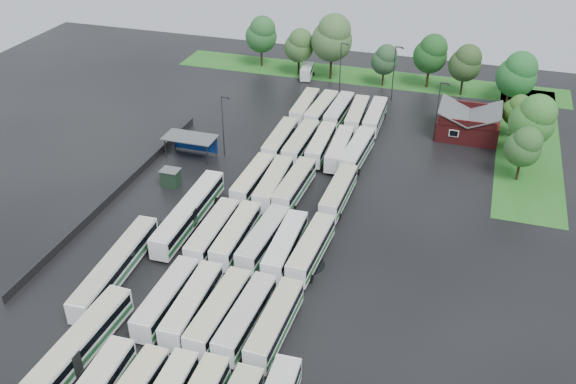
% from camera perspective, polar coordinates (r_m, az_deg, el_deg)
% --- Properties ---
extents(ground, '(160.00, 160.00, 0.00)m').
position_cam_1_polar(ground, '(80.49, -3.96, -5.51)').
color(ground, black).
rests_on(ground, ground).
extents(brick_building, '(10.07, 8.60, 5.39)m').
position_cam_1_polar(brick_building, '(112.40, 15.71, 5.70)').
color(brick_building, maroon).
rests_on(brick_building, ground).
extents(wash_shed, '(8.20, 4.20, 3.58)m').
position_cam_1_polar(wash_shed, '(102.31, -8.61, 4.68)').
color(wash_shed, '#2D2D30').
rests_on(wash_shed, ground).
extents(utility_hut, '(2.70, 2.20, 2.62)m').
position_cam_1_polar(utility_hut, '(95.31, -10.38, 1.28)').
color(utility_hut, black).
rests_on(utility_hut, ground).
extents(grass_strip_north, '(80.00, 10.00, 0.01)m').
position_cam_1_polar(grass_strip_north, '(135.39, 6.88, 10.14)').
color(grass_strip_north, '#22641C').
rests_on(grass_strip_north, ground).
extents(grass_strip_east, '(10.00, 50.00, 0.01)m').
position_cam_1_polar(grass_strip_east, '(113.57, 20.58, 4.05)').
color(grass_strip_east, '#22641C').
rests_on(grass_strip_east, ground).
extents(west_fence, '(0.10, 50.00, 1.20)m').
position_cam_1_polar(west_fence, '(95.05, -14.80, 0.11)').
color(west_fence, '#2D2D30').
rests_on(west_fence, ground).
extents(bus_r1c0, '(2.54, 11.85, 3.30)m').
position_cam_1_polar(bus_r1c0, '(72.18, -10.75, -9.25)').
color(bus_r1c0, white).
rests_on(bus_r1c0, ground).
extents(bus_r1c1, '(2.89, 12.06, 3.34)m').
position_cam_1_polar(bus_r1c1, '(70.88, -8.51, -9.86)').
color(bus_r1c1, white).
rests_on(bus_r1c1, ground).
extents(bus_r1c2, '(2.95, 12.16, 3.36)m').
position_cam_1_polar(bus_r1c2, '(69.62, -6.15, -10.53)').
color(bus_r1c2, white).
rests_on(bus_r1c2, ground).
extents(bus_r1c3, '(2.95, 12.03, 3.33)m').
position_cam_1_polar(bus_r1c3, '(68.79, -3.79, -11.03)').
color(bus_r1c3, white).
rests_on(bus_r1c3, ground).
extents(bus_r1c4, '(2.76, 11.93, 3.31)m').
position_cam_1_polar(bus_r1c4, '(67.97, -1.18, -11.59)').
color(bus_r1c4, white).
rests_on(bus_r1c4, ground).
extents(bus_r2c0, '(2.67, 12.18, 3.38)m').
position_cam_1_polar(bus_r2c0, '(81.51, -6.69, -3.54)').
color(bus_r2c0, white).
rests_on(bus_r2c0, ground).
extents(bus_r2c1, '(2.74, 12.05, 3.34)m').
position_cam_1_polar(bus_r2c1, '(80.76, -4.62, -3.80)').
color(bus_r2c1, white).
rests_on(bus_r2c1, ground).
extents(bus_r2c2, '(3.15, 12.10, 3.34)m').
position_cam_1_polar(bus_r2c2, '(79.90, -2.21, -4.14)').
color(bus_r2c2, white).
rests_on(bus_r2c2, ground).
extents(bus_r2c3, '(2.85, 12.11, 3.35)m').
position_cam_1_polar(bus_r2c3, '(78.61, -0.24, -4.77)').
color(bus_r2c3, white).
rests_on(bus_r2c3, ground).
extents(bus_r2c4, '(3.00, 12.13, 3.35)m').
position_cam_1_polar(bus_r2c4, '(78.15, 2.07, -5.04)').
color(bus_r2c4, white).
rests_on(bus_r2c4, ground).
extents(bus_r3c0, '(2.65, 11.81, 3.28)m').
position_cam_1_polar(bus_r3c0, '(92.42, -3.14, 1.12)').
color(bus_r3c0, white).
rests_on(bus_r3c0, ground).
extents(bus_r3c1, '(3.02, 12.24, 3.38)m').
position_cam_1_polar(bus_r3c1, '(91.20, -1.30, 0.76)').
color(bus_r3c1, white).
rests_on(bus_r3c1, ground).
extents(bus_r3c2, '(2.96, 12.20, 3.38)m').
position_cam_1_polar(bus_r3c2, '(90.82, 0.59, 0.63)').
color(bus_r3c2, white).
rests_on(bus_r3c2, ground).
extents(bus_r3c4, '(2.74, 11.96, 3.32)m').
position_cam_1_polar(bus_r3c4, '(89.40, 4.51, -0.04)').
color(bus_r3c4, white).
rests_on(bus_r3c4, ground).
extents(bus_r4c0, '(2.74, 12.08, 3.35)m').
position_cam_1_polar(bus_r4c0, '(103.42, -0.69, 4.64)').
color(bus_r4c0, white).
rests_on(bus_r4c0, ground).
extents(bus_r4c1, '(2.75, 12.27, 3.41)m').
position_cam_1_polar(bus_r4c1, '(102.54, 1.13, 4.41)').
color(bus_r4c1, white).
rests_on(bus_r4c1, ground).
extents(bus_r4c2, '(2.83, 11.70, 3.24)m').
position_cam_1_polar(bus_r4c2, '(102.29, 2.94, 4.24)').
color(bus_r4c2, white).
rests_on(bus_r4c2, ground).
extents(bus_r4c3, '(2.95, 11.83, 3.27)m').
position_cam_1_polar(bus_r4c3, '(101.14, 4.60, 3.86)').
color(bus_r4c3, white).
rests_on(bus_r4c3, ground).
extents(bus_r4c4, '(3.21, 12.38, 3.41)m').
position_cam_1_polar(bus_r4c4, '(100.52, 6.17, 3.65)').
color(bus_r4c4, white).
rests_on(bus_r4c4, ground).
extents(bus_r5c0, '(2.77, 11.83, 3.28)m').
position_cam_1_polar(bus_r5c0, '(115.64, 1.50, 7.58)').
color(bus_r5c0, white).
rests_on(bus_r5c0, ground).
extents(bus_r5c1, '(3.16, 12.22, 3.37)m').
position_cam_1_polar(bus_r5c1, '(114.50, 2.99, 7.33)').
color(bus_r5c1, white).
rests_on(bus_r5c1, ground).
extents(bus_r5c2, '(2.83, 11.92, 3.30)m').
position_cam_1_polar(bus_r5c2, '(114.33, 4.55, 7.21)').
color(bus_r5c2, white).
rests_on(bus_r5c2, ground).
extents(bus_r5c3, '(3.00, 11.76, 3.25)m').
position_cam_1_polar(bus_r5c3, '(113.13, 6.15, 6.84)').
color(bus_r5c3, white).
rests_on(bus_r5c3, ground).
extents(bus_r5c4, '(2.76, 11.82, 3.28)m').
position_cam_1_polar(bus_r5c4, '(112.82, 7.73, 6.67)').
color(bus_r5c4, white).
rests_on(bus_r5c4, ground).
extents(artic_bus_west_a, '(3.16, 18.23, 3.37)m').
position_cam_1_polar(artic_bus_west_a, '(68.11, -18.66, -13.50)').
color(artic_bus_west_a, white).
rests_on(artic_bus_west_a, ground).
extents(artic_bus_west_b, '(2.87, 18.29, 3.39)m').
position_cam_1_polar(artic_bus_west_b, '(85.69, -8.79, -1.81)').
color(artic_bus_west_b, white).
rests_on(artic_bus_west_b, ground).
extents(artic_bus_west_c, '(3.32, 17.78, 3.28)m').
position_cam_1_polar(artic_bus_west_c, '(77.92, -15.04, -6.42)').
color(artic_bus_west_c, white).
rests_on(artic_bus_west_c, ground).
extents(minibus, '(2.86, 5.90, 2.47)m').
position_cam_1_polar(minibus, '(133.54, 1.69, 10.68)').
color(minibus, white).
rests_on(minibus, ground).
extents(tree_north_0, '(6.61, 6.61, 10.95)m').
position_cam_1_polar(tree_north_0, '(138.19, -2.36, 13.86)').
color(tree_north_0, '#33271C').
rests_on(tree_north_0, ground).
extents(tree_north_1, '(5.96, 5.96, 9.86)m').
position_cam_1_polar(tree_north_1, '(133.37, 1.02, 12.92)').
color(tree_north_1, black).
rests_on(tree_north_1, ground).
extents(tree_north_2, '(8.18, 8.18, 13.55)m').
position_cam_1_polar(tree_north_2, '(130.60, 3.98, 13.55)').
color(tree_north_2, black).
rests_on(tree_north_2, ground).
extents(tree_north_3, '(5.19, 5.19, 8.59)m').
position_cam_1_polar(tree_north_3, '(129.16, 8.62, 11.58)').
color(tree_north_3, '#362619').
rests_on(tree_north_3, ground).
extents(tree_north_4, '(6.58, 6.58, 10.90)m').
position_cam_1_polar(tree_north_4, '(129.53, 12.62, 11.94)').
color(tree_north_4, '#3A2613').
rests_on(tree_north_4, ground).
extents(tree_north_5, '(6.14, 6.14, 10.17)m').
position_cam_1_polar(tree_north_5, '(127.46, 15.54, 11.02)').
color(tree_north_5, '#2F2415').
rests_on(tree_north_5, ground).
extents(tree_north_6, '(5.15, 5.15, 8.54)m').
position_cam_1_polar(tree_north_6, '(130.18, 19.90, 10.22)').
color(tree_north_6, '#3B2213').
rests_on(tree_north_6, ground).
extents(tree_east_0, '(5.30, 5.30, 8.78)m').
position_cam_1_polar(tree_east_0, '(99.18, 20.27, 3.83)').
color(tree_east_0, black).
rests_on(tree_east_0, ground).
extents(tree_east_1, '(6.92, 6.92, 11.46)m').
position_cam_1_polar(tree_east_1, '(104.17, 21.02, 6.05)').
color(tree_east_1, '#312314').
rests_on(tree_east_1, ground).
extents(tree_east_2, '(4.69, 4.66, 7.72)m').
position_cam_1_polar(tree_east_2, '(113.02, 19.73, 6.88)').
color(tree_east_2, black).
rests_on(tree_east_2, ground).
extents(tree_east_3, '(7.07, 7.07, 11.71)m').
position_cam_1_polar(tree_east_3, '(121.47, 19.75, 9.84)').
color(tree_east_3, black).
rests_on(tree_east_3, ground).
extents(tree_east_4, '(5.37, 5.37, 8.90)m').
position_cam_1_polar(tree_east_4, '(126.70, 19.33, 9.89)').
color(tree_east_4, '#352616').
rests_on(tree_east_4, ground).
extents(lamp_post_ne, '(1.59, 0.31, 10.31)m').
position_cam_1_polar(lamp_post_ne, '(107.64, 13.23, 7.32)').
color(lamp_post_ne, '#2D2D30').
rests_on(lamp_post_ne, ground).
extents(lamp_post_nw, '(1.54, 0.30, 10.02)m').
position_cam_1_polar(lamp_post_nw, '(100.86, -5.75, 6.26)').
color(lamp_post_nw, '#2D2D30').
rests_on(lamp_post_nw, ground).
extents(lamp_post_back_w, '(1.57, 0.31, 10.23)m').
position_cam_1_polar(lamp_post_back_w, '(123.92, 4.74, 11.18)').
color(lamp_post_back_w, '#2D2D30').
rests_on(lamp_post_back_w, ground).
extents(lamp_post_back_e, '(1.61, 0.31, 10.47)m').
position_cam_1_polar(lamp_post_back_e, '(122.53, 9.46, 10.70)').
color(lamp_post_back_e, '#2D2D30').
rests_on(lamp_post_back_e, ground).
extents(puddle_0, '(5.73, 5.73, 0.01)m').
position_cam_1_polar(puddle_0, '(67.82, -9.18, -14.34)').
color(puddle_0, black).
rests_on(puddle_0, ground).
extents(puddle_2, '(7.12, 7.12, 0.01)m').
position_cam_1_polar(puddle_2, '(85.76, -9.59, -3.36)').
color(puddle_2, black).
rests_on(puddle_2, ground).
extents(puddle_3, '(4.77, 4.77, 0.01)m').
position_cam_1_polar(puddle_3, '(78.67, 1.58, -6.42)').
color(puddle_3, black).
rests_on(puddle_3, ground).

